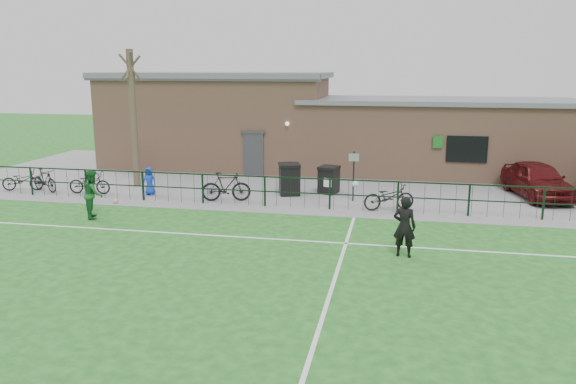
% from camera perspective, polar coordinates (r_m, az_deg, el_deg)
% --- Properties ---
extents(ground, '(90.00, 90.00, 0.00)m').
position_cam_1_polar(ground, '(13.87, -4.08, -9.73)').
color(ground, '#1B5D1C').
rests_on(ground, ground).
extents(paving_strip, '(34.00, 13.00, 0.02)m').
position_cam_1_polar(paving_strip, '(26.61, 3.56, 1.22)').
color(paving_strip, gray).
rests_on(paving_strip, ground).
extents(pitch_line_touch, '(28.00, 0.10, 0.01)m').
position_cam_1_polar(pitch_line_touch, '(21.11, 1.48, -1.80)').
color(pitch_line_touch, white).
rests_on(pitch_line_touch, ground).
extents(pitch_line_mid, '(28.00, 0.10, 0.01)m').
position_cam_1_polar(pitch_line_mid, '(17.52, -0.64, -4.84)').
color(pitch_line_mid, white).
rests_on(pitch_line_mid, ground).
extents(pitch_line_perp, '(0.10, 16.00, 0.01)m').
position_cam_1_polar(pitch_line_perp, '(13.51, 4.27, -10.34)').
color(pitch_line_perp, white).
rests_on(pitch_line_perp, ground).
extents(perimeter_fence, '(28.00, 0.10, 1.20)m').
position_cam_1_polar(perimeter_fence, '(21.17, 1.58, -0.10)').
color(perimeter_fence, black).
rests_on(perimeter_fence, ground).
extents(bare_tree, '(0.30, 0.30, 6.00)m').
position_cam_1_polar(bare_tree, '(25.66, -15.44, 7.12)').
color(bare_tree, '#493B2C').
rests_on(bare_tree, ground).
extents(wheelie_bin_left, '(1.05, 1.12, 1.23)m').
position_cam_1_polar(wheelie_bin_left, '(23.39, 0.15, 1.21)').
color(wheelie_bin_left, black).
rests_on(wheelie_bin_left, paving_strip).
extents(wheelie_bin_right, '(0.89, 0.96, 1.07)m').
position_cam_1_polar(wheelie_bin_right, '(23.74, 4.17, 1.16)').
color(wheelie_bin_right, black).
rests_on(wheelie_bin_right, paving_strip).
extents(sign_post, '(0.07, 0.07, 2.00)m').
position_cam_1_polar(sign_post, '(22.34, 6.67, 1.60)').
color(sign_post, black).
rests_on(sign_post, paving_strip).
extents(car_maroon, '(2.54, 4.55, 1.46)m').
position_cam_1_polar(car_maroon, '(25.05, 24.00, 1.15)').
color(car_maroon, '#4E0E10').
rests_on(car_maroon, paving_strip).
extents(bicycle_a, '(1.81, 1.08, 0.90)m').
position_cam_1_polar(bicycle_a, '(26.80, -25.36, 1.10)').
color(bicycle_a, black).
rests_on(bicycle_a, paving_strip).
extents(bicycle_b, '(1.67, 1.09, 0.98)m').
position_cam_1_polar(bicycle_b, '(26.15, -23.47, 1.10)').
color(bicycle_b, black).
rests_on(bicycle_b, paving_strip).
extents(bicycle_c, '(1.83, 0.76, 0.94)m').
position_cam_1_polar(bicycle_c, '(24.98, -19.51, 0.88)').
color(bicycle_c, black).
rests_on(bicycle_c, paving_strip).
extents(bicycle_d, '(2.02, 0.99, 1.17)m').
position_cam_1_polar(bicycle_d, '(22.38, -6.31, 0.54)').
color(bicycle_d, black).
rests_on(bicycle_d, paving_strip).
extents(bicycle_e, '(2.04, 1.30, 1.01)m').
position_cam_1_polar(bicycle_e, '(21.21, 10.21, -0.48)').
color(bicycle_e, black).
rests_on(bicycle_e, paving_strip).
extents(spectator_child, '(0.58, 0.38, 1.17)m').
position_cam_1_polar(spectator_child, '(24.04, -13.91, 1.09)').
color(spectator_child, blue).
rests_on(spectator_child, paving_strip).
extents(goalkeeper_kick, '(2.06, 3.04, 1.75)m').
position_cam_1_polar(goalkeeper_kick, '(16.16, 11.62, -3.35)').
color(goalkeeper_kick, black).
rests_on(goalkeeper_kick, ground).
extents(outfield_player, '(0.97, 1.05, 1.72)m').
position_cam_1_polar(outfield_player, '(21.00, -19.20, -0.18)').
color(outfield_player, '#1A5B26').
rests_on(outfield_player, ground).
extents(ball_ground, '(0.20, 0.20, 0.20)m').
position_cam_1_polar(ball_ground, '(23.02, -17.12, -0.90)').
color(ball_ground, silver).
rests_on(ball_ground, ground).
extents(clubhouse, '(24.25, 5.40, 4.96)m').
position_cam_1_polar(clubhouse, '(29.33, 2.70, 6.67)').
color(clubhouse, tan).
rests_on(clubhouse, ground).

